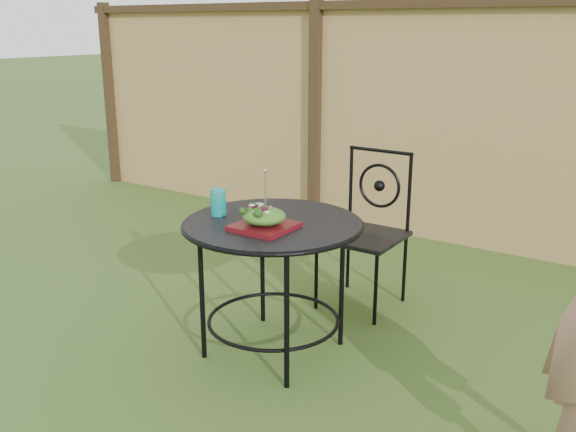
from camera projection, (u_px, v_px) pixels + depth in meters
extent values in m
plane|color=#2C4717|center=(309.00, 356.00, 3.38)|extent=(60.00, 60.00, 0.00)
cube|color=tan|center=(464.00, 131.00, 4.87)|extent=(8.00, 0.05, 1.80)
cube|color=black|center=(472.00, 2.00, 4.57)|extent=(8.00, 0.07, 0.07)
cube|color=black|center=(110.00, 95.00, 6.91)|extent=(0.09, 0.09, 1.90)
cube|color=black|center=(315.00, 113.00, 5.52)|extent=(0.09, 0.09, 1.90)
cylinder|color=black|center=(273.00, 223.00, 3.24)|extent=(0.90, 0.90, 0.02)
torus|color=black|center=(273.00, 224.00, 3.24)|extent=(0.92, 0.92, 0.02)
torus|color=black|center=(273.00, 320.00, 3.39)|extent=(0.70, 0.70, 0.02)
cylinder|color=black|center=(342.00, 284.00, 3.41)|extent=(0.03, 0.03, 0.71)
cylinder|color=black|center=(262.00, 264.00, 3.69)|extent=(0.03, 0.03, 0.71)
cylinder|color=black|center=(202.00, 295.00, 3.27)|extent=(0.03, 0.03, 0.71)
cylinder|color=black|center=(287.00, 320.00, 2.99)|extent=(0.03, 0.03, 0.71)
cube|color=black|center=(362.00, 236.00, 3.88)|extent=(0.46, 0.46, 0.03)
cylinder|color=black|center=(381.00, 151.00, 3.90)|extent=(0.42, 0.02, 0.02)
torus|color=black|center=(379.00, 186.00, 3.96)|extent=(0.28, 0.02, 0.28)
cylinder|color=black|center=(316.00, 275.00, 3.89)|extent=(0.02, 0.02, 0.44)
cylinder|color=black|center=(376.00, 290.00, 3.68)|extent=(0.02, 0.02, 0.44)
cylinder|color=black|center=(348.00, 256.00, 4.21)|extent=(0.02, 0.02, 0.44)
cylinder|color=black|center=(404.00, 269.00, 3.99)|extent=(0.02, 0.02, 0.44)
cylinder|color=black|center=(351.00, 185.00, 4.08)|extent=(0.02, 0.02, 0.50)
cylinder|color=black|center=(409.00, 194.00, 3.86)|extent=(0.02, 0.02, 0.50)
cube|color=#450910|center=(264.00, 226.00, 3.11)|extent=(0.27, 0.27, 0.02)
ellipsoid|color=#235614|center=(264.00, 216.00, 3.10)|extent=(0.21, 0.21, 0.08)
cylinder|color=silver|center=(266.00, 190.00, 3.05)|extent=(0.01, 0.01, 0.18)
cylinder|color=#0D949A|center=(218.00, 202.00, 3.32)|extent=(0.08, 0.08, 0.14)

